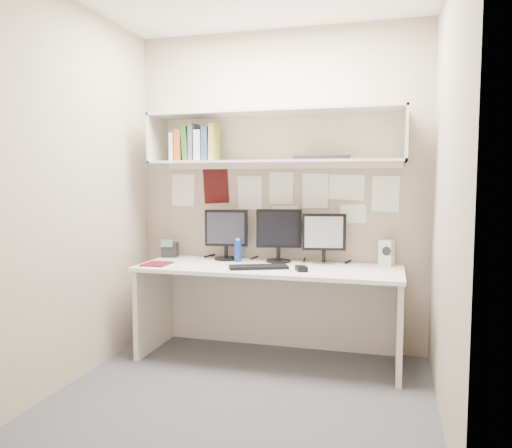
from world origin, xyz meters
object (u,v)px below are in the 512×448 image
(desk, at_px, (269,312))
(monitor_right, at_px, (324,236))
(monitor_left, at_px, (226,232))
(monitor_center, at_px, (279,233))
(maroon_notebook, at_px, (157,264))
(desk_phone, at_px, (170,250))
(keyboard, at_px, (259,267))
(speaker, at_px, (387,253))

(desk, relative_size, monitor_right, 5.07)
(monitor_left, xyz_separation_m, monitor_right, (0.81, 0.00, -0.01))
(desk, relative_size, monitor_center, 4.71)
(monitor_center, xyz_separation_m, maroon_notebook, (-0.88, -0.39, -0.23))
(desk_phone, bearing_deg, maroon_notebook, -93.48)
(keyboard, bearing_deg, monitor_right, 15.91)
(desk, xyz_separation_m, keyboard, (-0.05, -0.12, 0.37))
(monitor_right, bearing_deg, desk_phone, 168.73)
(monitor_left, bearing_deg, monitor_right, -9.46)
(monitor_left, relative_size, maroon_notebook, 1.84)
(desk_phone, bearing_deg, keyboard, -35.40)
(desk, bearing_deg, keyboard, -112.17)
(monitor_left, height_order, keyboard, monitor_left)
(monitor_left, distance_m, monitor_center, 0.44)
(maroon_notebook, bearing_deg, desk_phone, 100.88)
(keyboard, bearing_deg, desk_phone, 136.69)
(desk, relative_size, monitor_left, 4.84)
(monitor_left, bearing_deg, keyboard, -52.34)
(keyboard, relative_size, maroon_notebook, 1.93)
(keyboard, bearing_deg, maroon_notebook, 161.58)
(keyboard, height_order, maroon_notebook, keyboard)
(monitor_center, height_order, maroon_notebook, monitor_center)
(monitor_right, xyz_separation_m, speaker, (0.48, 0.04, -0.12))
(monitor_right, relative_size, speaker, 1.99)
(monitor_center, xyz_separation_m, speaker, (0.84, 0.04, -0.13))
(monitor_center, height_order, keyboard, monitor_center)
(monitor_center, relative_size, monitor_right, 1.08)
(desk, bearing_deg, desk_phone, 166.40)
(monitor_center, distance_m, desk_phone, 0.97)
(maroon_notebook, bearing_deg, speaker, 14.43)
(desk, height_order, desk_phone, desk_phone)
(monitor_center, bearing_deg, keyboard, -113.96)
(desk, height_order, monitor_left, monitor_left)
(speaker, height_order, maroon_notebook, speaker)
(maroon_notebook, xyz_separation_m, desk_phone, (-0.07, 0.39, 0.06))
(monitor_left, distance_m, desk_phone, 0.54)
(speaker, height_order, desk_phone, speaker)
(keyboard, bearing_deg, monitor_left, 115.29)
(keyboard, bearing_deg, speaker, 0.75)
(keyboard, distance_m, maroon_notebook, 0.81)
(maroon_notebook, bearing_deg, monitor_left, 41.91)
(monitor_left, bearing_deg, monitor_center, -9.46)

